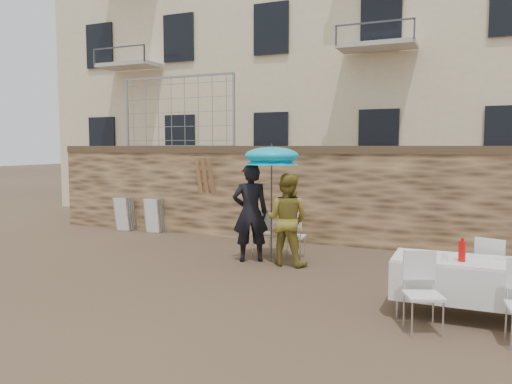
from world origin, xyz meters
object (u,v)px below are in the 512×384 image
at_px(soda_bottle, 462,251).
at_px(couple_chair_right, 294,235).
at_px(banquet_table, 479,264).
at_px(man_suit, 250,213).
at_px(table_chair_back, 493,270).
at_px(woman_dress, 287,219).
at_px(table_chair_front_left, 424,293).
at_px(couple_chair_left, 261,232).
at_px(chair_stack_right, 157,214).
at_px(chair_stack_left, 129,213).
at_px(umbrella, 272,159).

bearing_deg(soda_bottle, couple_chair_right, 140.91).
bearing_deg(banquet_table, man_suit, 155.47).
height_order(man_suit, table_chair_back, man_suit).
height_order(woman_dress, table_chair_front_left, woman_dress).
xyz_separation_m(soda_bottle, table_chair_back, (0.40, 0.95, -0.43)).
height_order(couple_chair_left, chair_stack_right, couple_chair_left).
relative_size(woman_dress, banquet_table, 0.82).
xyz_separation_m(soda_bottle, table_chair_front_left, (-0.40, -0.60, -0.43)).
height_order(banquet_table, chair_stack_left, chair_stack_left).
bearing_deg(banquet_table, soda_bottle, -143.13).
height_order(umbrella, couple_chair_right, umbrella).
xyz_separation_m(woman_dress, chair_stack_right, (-4.35, 2.09, -0.40)).
distance_m(man_suit, umbrella, 1.12).
bearing_deg(table_chair_back, banquet_table, 94.27).
distance_m(banquet_table, table_chair_front_left, 0.99).
bearing_deg(chair_stack_left, banquet_table, -24.72).
distance_m(couple_chair_right, banquet_table, 4.09).
bearing_deg(chair_stack_left, chair_stack_right, 0.00).
height_order(soda_bottle, chair_stack_right, soda_bottle).
xyz_separation_m(woman_dress, banquet_table, (3.27, -1.83, -0.13)).
relative_size(banquet_table, soda_bottle, 8.08).
height_order(woman_dress, banquet_table, woman_dress).
bearing_deg(soda_bottle, chair_stack_left, 153.92).
bearing_deg(chair_stack_left, umbrella, -22.08).
distance_m(couple_chair_left, chair_stack_right, 3.92).
xyz_separation_m(umbrella, soda_bottle, (3.42, -2.08, -1.08)).
xyz_separation_m(table_chair_front_left, chair_stack_left, (-7.92, 4.67, -0.02)).
xyz_separation_m(man_suit, couple_chair_right, (0.70, 0.55, -0.47)).
distance_m(couple_chair_right, soda_bottle, 4.04).
bearing_deg(couple_chair_right, chair_stack_right, -24.68).
height_order(woman_dress, couple_chair_left, woman_dress).
height_order(man_suit, woman_dress, man_suit).
bearing_deg(man_suit, soda_bottle, 123.49).
xyz_separation_m(couple_chair_left, table_chair_back, (4.22, -1.58, 0.00)).
xyz_separation_m(couple_chair_right, chair_stack_left, (-5.20, 1.54, -0.02)).
xyz_separation_m(couple_chair_left, banquet_table, (4.02, -2.38, 0.25)).
distance_m(man_suit, soda_bottle, 4.30).
bearing_deg(couple_chair_left, man_suit, 64.34).
distance_m(couple_chair_left, couple_chair_right, 0.70).
xyz_separation_m(umbrella, chair_stack_right, (-4.00, 1.99, -1.53)).
bearing_deg(chair_stack_right, soda_bottle, -28.75).
bearing_deg(umbrella, chair_stack_left, 157.92).
xyz_separation_m(couple_chair_left, table_chair_front_left, (3.42, -3.13, 0.00)).
relative_size(man_suit, couple_chair_right, 1.98).
xyz_separation_m(man_suit, chair_stack_right, (-3.60, 2.09, -0.49)).
xyz_separation_m(table_chair_front_left, chair_stack_right, (-7.02, 4.67, -0.02)).
distance_m(umbrella, couple_chair_left, 1.62).
height_order(couple_chair_left, couple_chair_right, same).
bearing_deg(banquet_table, umbrella, 151.88).
bearing_deg(couple_chair_right, man_suit, 33.15).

